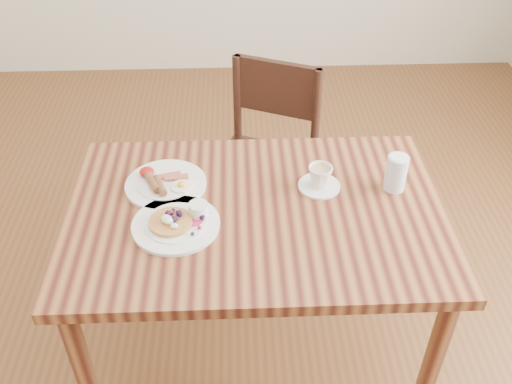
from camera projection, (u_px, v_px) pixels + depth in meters
ground at (256, 352)px, 2.28m from camera, size 5.00×5.00×0.00m
dining_table at (256, 232)px, 1.87m from camera, size 1.20×0.80×0.75m
chair_far at (265, 157)px, 2.47m from camera, size 0.55×0.55×0.88m
pancake_plate at (177, 222)px, 1.74m from camera, size 0.27×0.27×0.06m
breakfast_plate at (164, 183)px, 1.89m from camera, size 0.27×0.27×0.04m
teacup_saucer at (320, 178)px, 1.87m from camera, size 0.14×0.14×0.08m
water_glass at (396, 173)px, 1.85m from camera, size 0.07×0.07×0.12m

